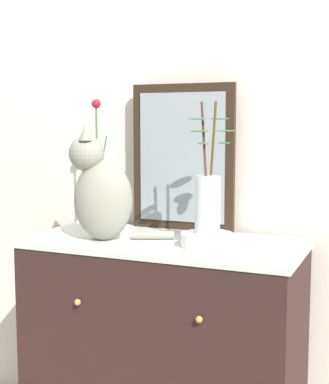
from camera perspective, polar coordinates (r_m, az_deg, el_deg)
wall_back at (r=2.39m, az=3.00°, el=6.41°), size 4.40×0.08×2.60m
sideboard at (r=2.27m, az=-0.00°, el=-15.79°), size 1.03×0.51×0.89m
mirror_leaning at (r=2.31m, az=1.83°, el=3.45°), size 0.43×0.03×0.59m
cat_sitting at (r=2.12m, az=-6.36°, el=0.03°), size 0.38×0.25×0.43m
vase_slim_green at (r=2.30m, az=-6.69°, el=-0.35°), size 0.07×0.05×0.53m
bowl_porcelain at (r=2.02m, az=4.28°, el=-4.81°), size 0.19×0.19×0.05m
vase_glass_clear at (r=1.99m, az=4.34°, el=-0.72°), size 0.15×0.17×0.46m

